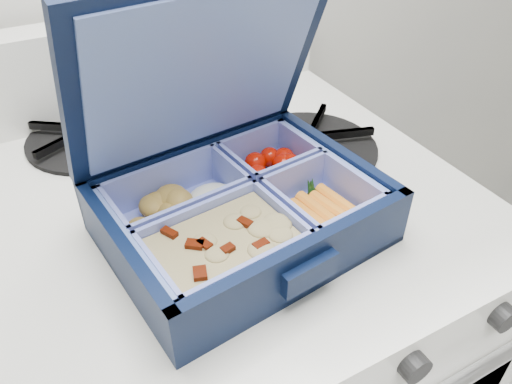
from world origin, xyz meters
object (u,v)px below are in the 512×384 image
burner_grate (309,141)px  fork (199,156)px  stove (228,382)px  bento_box (242,211)px

burner_grate → fork: burner_grate is taller
stove → burner_grate: (0.14, 0.01, 0.42)m
bento_box → burner_grate: bento_box is taller
bento_box → fork: (0.02, 0.15, -0.03)m
stove → fork: bearing=84.6°
bento_box → burner_grate: size_ratio=1.46×
bento_box → fork: bento_box is taller
stove → burner_grate: size_ratio=4.62×
fork → burner_grate: bearing=-7.6°
stove → fork: size_ratio=4.12×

